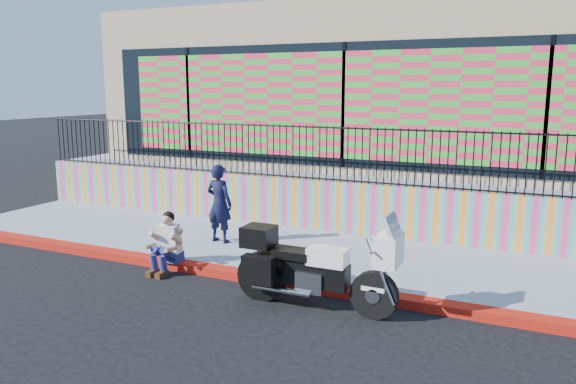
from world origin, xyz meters
The scene contains 10 objects.
ground centered at (0.00, 0.00, 0.00)m, with size 90.00×90.00×0.00m, color black.
red_curb centered at (0.00, 0.00, 0.07)m, with size 16.00×0.30×0.15m, color #A7120B.
sidewalk centered at (0.00, 1.65, 0.07)m, with size 16.00×3.00×0.15m, color gray.
mural_wall centered at (0.00, 3.25, 0.70)m, with size 16.00×0.20×1.10m, color #ED3E77.
metal_fence centered at (0.00, 3.25, 1.85)m, with size 15.80×0.04×1.20m, color black, non-canonical shape.
elevated_platform centered at (0.00, 8.35, 0.62)m, with size 16.00×10.00×1.25m, color gray.
storefront_building centered at (0.00, 8.13, 3.25)m, with size 14.00×8.06×4.00m.
police_motorcycle centered at (1.23, -0.64, 0.65)m, with size 2.49×0.82×1.55m.
police_officer centered at (-1.67, 1.44, 0.95)m, with size 0.58×0.38×1.60m, color black.
seated_man centered at (-1.77, -0.25, 0.45)m, with size 0.54×0.71×1.06m.
Camera 1 is at (4.27, -8.04, 3.28)m, focal length 35.00 mm.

